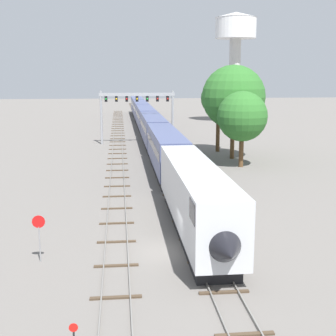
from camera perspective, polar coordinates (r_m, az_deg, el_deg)
ground_plane at (r=30.02m, az=0.49°, el=-10.14°), size 400.00×400.00×0.00m
track_main at (r=88.60m, az=-2.59°, el=4.17°), size 2.60×200.00×0.16m
track_near at (r=68.65m, az=-6.18°, el=2.05°), size 2.60×160.00×0.16m
passenger_train at (r=82.96m, az=-2.38°, el=5.46°), size 3.04×121.85×4.80m
signal_gantry at (r=75.79m, az=-3.79°, el=7.71°), size 12.10×0.49×8.54m
water_tower at (r=110.31m, az=8.23°, el=15.50°), size 9.35×9.35×24.81m
stop_sign at (r=28.85m, az=-15.45°, el=-7.51°), size 0.76×0.08×2.88m
trackside_tree_left at (r=62.33m, az=7.99°, el=8.56°), size 8.29×8.29×12.32m
trackside_tree_mid at (r=68.05m, az=6.18°, el=8.39°), size 5.09×5.09×10.26m
trackside_tree_right at (r=56.77m, az=9.04°, el=6.22°), size 6.01×6.01×9.15m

